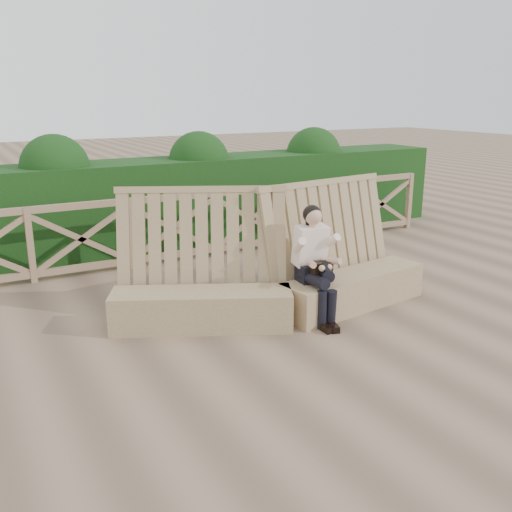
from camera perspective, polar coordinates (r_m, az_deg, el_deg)
ground at (r=6.34m, az=3.44°, el=-8.47°), size 60.00×60.00×0.00m
bench at (r=6.93m, az=2.28°, el=-2.75°), size 4.04×1.59×1.58m
woman at (r=6.76m, az=5.93°, el=-0.33°), size 0.40×0.83×1.36m
guardrail at (r=9.15m, az=-8.31°, el=2.76°), size 10.10×0.09×1.10m
hedge at (r=10.22m, az=-10.78°, el=5.16°), size 12.00×1.20×1.50m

